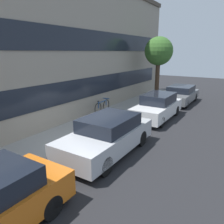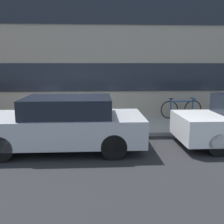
% 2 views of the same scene
% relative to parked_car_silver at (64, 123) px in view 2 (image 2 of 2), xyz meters
% --- Properties ---
extents(ground_plane, '(56.00, 56.00, 0.00)m').
position_rel_parked_car_silver_xyz_m(ground_plane, '(-0.01, 1.05, -0.70)').
color(ground_plane, '#232326').
extents(sidewalk_strip, '(28.00, 2.53, 0.12)m').
position_rel_parked_car_silver_xyz_m(sidewalk_strip, '(-0.01, 2.32, -0.64)').
color(sidewalk_strip, gray).
rests_on(sidewalk_strip, ground_plane).
extents(rowhouse_facade, '(28.00, 1.02, 7.74)m').
position_rel_parked_car_silver_xyz_m(rowhouse_facade, '(-0.01, 4.02, 3.18)').
color(rowhouse_facade, gray).
rests_on(rowhouse_facade, ground_plane).
extents(parked_car_silver, '(4.20, 1.78, 1.39)m').
position_rel_parked_car_silver_xyz_m(parked_car_silver, '(0.00, 0.00, 0.00)').
color(parked_car_silver, '#B2B5BA').
rests_on(parked_car_silver, ground_plane).
extents(bicycle, '(1.66, 0.44, 0.80)m').
position_rel_parked_car_silver_xyz_m(bicycle, '(4.17, 3.12, -0.18)').
color(bicycle, black).
rests_on(bicycle, sidewalk_strip).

